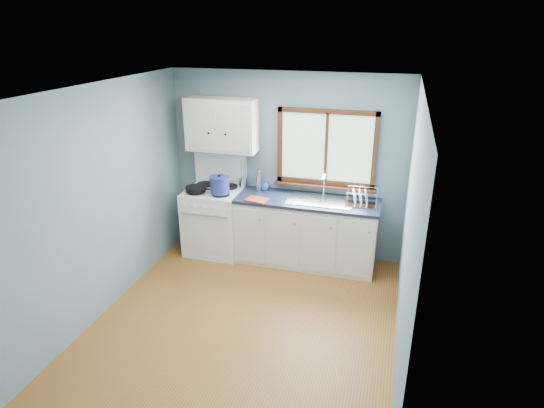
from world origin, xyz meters
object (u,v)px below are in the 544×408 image
(skillet, at_px, (196,189))
(utensil_crock, at_px, (244,182))
(gas_range, at_px, (215,219))
(sink, at_px, (320,205))
(thermos, at_px, (259,180))
(stockpot, at_px, (220,185))
(base_cabinets, at_px, (306,235))
(dish_rack, at_px, (361,200))

(skillet, bearing_deg, utensil_crock, 28.32)
(gas_range, distance_m, skillet, 0.55)
(sink, height_order, thermos, sink)
(sink, distance_m, thermos, 0.93)
(sink, distance_m, stockpot, 1.35)
(base_cabinets, distance_m, utensil_crock, 1.13)
(gas_range, xyz_separation_m, base_cabinets, (1.31, 0.02, -0.08))
(stockpot, distance_m, dish_rack, 1.84)
(sink, bearing_deg, thermos, 169.52)
(utensil_crock, distance_m, dish_rack, 1.64)
(thermos, bearing_deg, gas_range, -162.90)
(gas_range, xyz_separation_m, thermos, (0.59, 0.18, 0.57))
(gas_range, bearing_deg, sink, 0.71)
(sink, bearing_deg, dish_rack, 2.31)
(base_cabinets, height_order, thermos, thermos)
(stockpot, height_order, thermos, stockpot)
(base_cabinets, bearing_deg, skillet, -172.79)
(skillet, relative_size, dish_rack, 1.09)
(base_cabinets, xyz_separation_m, skillet, (-1.48, -0.19, 0.58))
(sink, height_order, dish_rack, sink)
(sink, height_order, stockpot, sink)
(skillet, relative_size, utensil_crock, 1.07)
(sink, distance_m, utensil_crock, 1.15)
(gas_range, relative_size, sink, 1.62)
(base_cabinets, xyz_separation_m, dish_rack, (0.69, 0.02, 0.56))
(base_cabinets, bearing_deg, gas_range, -179.18)
(sink, xyz_separation_m, thermos, (-0.89, 0.16, 0.21))
(base_cabinets, relative_size, skillet, 4.25)
(skillet, height_order, stockpot, stockpot)
(stockpot, xyz_separation_m, utensil_crock, (0.20, 0.38, -0.07))
(gas_range, distance_m, base_cabinets, 1.31)
(thermos, relative_size, dish_rack, 0.74)
(thermos, bearing_deg, sink, -10.48)
(sink, xyz_separation_m, skillet, (-1.66, -0.19, 0.13))
(gas_range, height_order, sink, gas_range)
(gas_range, distance_m, dish_rack, 2.05)
(base_cabinets, distance_m, sink, 0.48)
(skillet, bearing_deg, thermos, 16.43)
(base_cabinets, bearing_deg, thermos, 166.97)
(thermos, distance_m, dish_rack, 1.41)
(utensil_crock, bearing_deg, gas_range, -147.88)
(utensil_crock, xyz_separation_m, dish_rack, (1.63, -0.19, -0.03))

